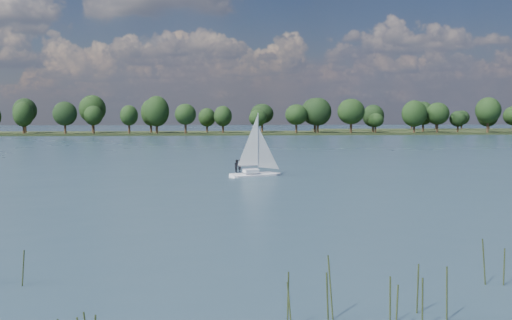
# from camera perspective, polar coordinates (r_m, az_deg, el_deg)

# --- Properties ---
(ground) EXTENTS (700.00, 700.00, 0.00)m
(ground) POSITION_cam_1_polar(r_m,az_deg,el_deg) (131.20, -2.02, 1.09)
(ground) COLOR #233342
(ground) RESTS_ON ground
(far_shore) EXTENTS (660.00, 40.00, 1.50)m
(far_shore) POSITION_cam_1_polar(r_m,az_deg,el_deg) (243.02, -3.38, 2.62)
(far_shore) COLOR black
(far_shore) RESTS_ON ground
(sailboat) EXTENTS (6.57, 4.18, 8.41)m
(sailboat) POSITION_cam_1_polar(r_m,az_deg,el_deg) (71.79, -0.27, 0.20)
(sailboat) COLOR white
(sailboat) RESTS_ON ground
(treeline) EXTENTS (563.29, 73.76, 18.25)m
(treeline) POSITION_cam_1_polar(r_m,az_deg,el_deg) (239.18, -4.16, 4.55)
(treeline) COLOR black
(treeline) RESTS_ON ground
(reeds) EXTENTS (60.50, 11.59, 2.36)m
(reeds) POSITION_cam_1_polar(r_m,az_deg,el_deg) (23.80, 10.80, -12.16)
(reeds) COLOR #283316
(reeds) RESTS_ON ground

